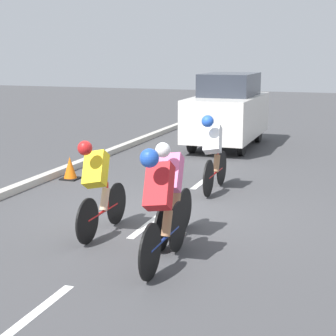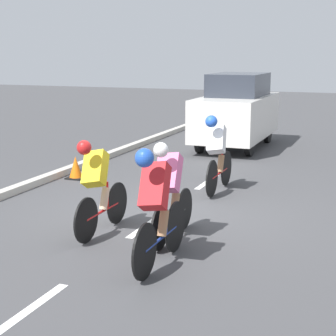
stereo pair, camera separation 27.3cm
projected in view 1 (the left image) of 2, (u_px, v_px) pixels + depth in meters
name	position (u px, v px, depth m)	size (l,w,h in m)	color
ground_plane	(161.00, 214.00, 9.50)	(60.00, 60.00, 0.00)	#424244
lane_stripe_near	(37.00, 311.00, 5.94)	(0.12, 1.40, 0.01)	white
lane_stripe_mid	(147.00, 225.00, 8.89)	(0.12, 1.40, 0.01)	white
lane_stripe_far	(202.00, 182.00, 11.85)	(0.12, 1.40, 0.01)	white
cyclist_red	(160.00, 204.00, 7.02)	(0.40, 1.75, 1.57)	black
cyclist_pink	(171.00, 189.00, 8.02)	(0.38, 1.65, 1.48)	black
cyclist_yellow	(98.00, 185.00, 8.30)	(0.42, 1.67, 1.46)	black
cyclist_white	(213.00, 151.00, 10.87)	(0.40, 1.73, 1.53)	black
support_car	(228.00, 111.00, 15.93)	(1.70, 3.86, 2.09)	black
traffic_cone	(70.00, 168.00, 12.03)	(0.36, 0.36, 0.49)	black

